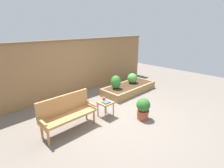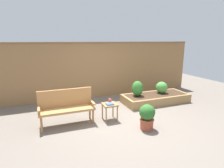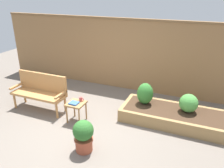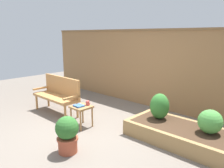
{
  "view_description": "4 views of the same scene",
  "coord_description": "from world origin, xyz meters",
  "px_view_note": "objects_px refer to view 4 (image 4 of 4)",
  "views": [
    {
      "loc": [
        -3.38,
        -3.08,
        2.58
      ],
      "look_at": [
        0.32,
        0.67,
        0.8
      ],
      "focal_mm": 26.96,
      "sensor_mm": 36.0,
      "label": 1
    },
    {
      "loc": [
        -2.08,
        -4.39,
        2.23
      ],
      "look_at": [
        -0.04,
        0.84,
        0.91
      ],
      "focal_mm": 30.12,
      "sensor_mm": 36.0,
      "label": 2
    },
    {
      "loc": [
        2.24,
        -3.66,
        2.91
      ],
      "look_at": [
        0.4,
        0.74,
        0.9
      ],
      "focal_mm": 36.14,
      "sensor_mm": 36.0,
      "label": 3
    },
    {
      "loc": [
        3.35,
        -2.65,
        2.01
      ],
      "look_at": [
        0.12,
        0.8,
        0.96
      ],
      "focal_mm": 35.94,
      "sensor_mm": 36.0,
      "label": 4
    }
  ],
  "objects_px": {
    "garden_bench": "(58,92)",
    "cup_on_table": "(88,103)",
    "shrub_near_bench": "(160,106)",
    "shrub_far_corner": "(210,122)",
    "side_table": "(81,110)",
    "potted_boxwood": "(67,133)",
    "book_on_table": "(79,106)"
  },
  "relations": [
    {
      "from": "garden_bench",
      "to": "cup_on_table",
      "type": "distance_m",
      "value": 1.23
    },
    {
      "from": "garden_bench",
      "to": "shrub_near_bench",
      "type": "height_order",
      "value": "garden_bench"
    },
    {
      "from": "shrub_far_corner",
      "to": "cup_on_table",
      "type": "bearing_deg",
      "value": -161.41
    },
    {
      "from": "garden_bench",
      "to": "side_table",
      "type": "relative_size",
      "value": 3.0
    },
    {
      "from": "garden_bench",
      "to": "cup_on_table",
      "type": "xyz_separation_m",
      "value": [
        1.23,
        -0.07,
        -0.02
      ]
    },
    {
      "from": "garden_bench",
      "to": "shrub_near_bench",
      "type": "xyz_separation_m",
      "value": [
        2.56,
        0.73,
        0.02
      ]
    },
    {
      "from": "cup_on_table",
      "to": "potted_boxwood",
      "type": "height_order",
      "value": "potted_boxwood"
    },
    {
      "from": "book_on_table",
      "to": "potted_boxwood",
      "type": "relative_size",
      "value": 0.32
    },
    {
      "from": "side_table",
      "to": "shrub_far_corner",
      "type": "relative_size",
      "value": 1.13
    },
    {
      "from": "potted_boxwood",
      "to": "shrub_far_corner",
      "type": "relative_size",
      "value": 1.54
    },
    {
      "from": "shrub_near_bench",
      "to": "shrub_far_corner",
      "type": "xyz_separation_m",
      "value": [
        1.02,
        -0.0,
        -0.05
      ]
    },
    {
      "from": "shrub_far_corner",
      "to": "garden_bench",
      "type": "bearing_deg",
      "value": -168.54
    },
    {
      "from": "cup_on_table",
      "to": "book_on_table",
      "type": "distance_m",
      "value": 0.21
    },
    {
      "from": "garden_bench",
      "to": "cup_on_table",
      "type": "relative_size",
      "value": 11.97
    },
    {
      "from": "garden_bench",
      "to": "side_table",
      "type": "xyz_separation_m",
      "value": [
        1.17,
        -0.2,
        -0.15
      ]
    },
    {
      "from": "side_table",
      "to": "cup_on_table",
      "type": "relative_size",
      "value": 3.99
    },
    {
      "from": "cup_on_table",
      "to": "book_on_table",
      "type": "height_order",
      "value": "cup_on_table"
    },
    {
      "from": "cup_on_table",
      "to": "shrub_near_bench",
      "type": "height_order",
      "value": "shrub_near_bench"
    },
    {
      "from": "cup_on_table",
      "to": "shrub_far_corner",
      "type": "relative_size",
      "value": 0.28
    },
    {
      "from": "side_table",
      "to": "cup_on_table",
      "type": "height_order",
      "value": "cup_on_table"
    },
    {
      "from": "potted_boxwood",
      "to": "shrub_near_bench",
      "type": "xyz_separation_m",
      "value": [
        0.71,
        1.8,
        0.21
      ]
    },
    {
      "from": "shrub_near_bench",
      "to": "side_table",
      "type": "bearing_deg",
      "value": -146.33
    },
    {
      "from": "garden_bench",
      "to": "potted_boxwood",
      "type": "relative_size",
      "value": 2.2
    },
    {
      "from": "garden_bench",
      "to": "cup_on_table",
      "type": "bearing_deg",
      "value": -3.07
    },
    {
      "from": "shrub_far_corner",
      "to": "side_table",
      "type": "bearing_deg",
      "value": -158.99
    },
    {
      "from": "side_table",
      "to": "potted_boxwood",
      "type": "xyz_separation_m",
      "value": [
        0.68,
        -0.87,
        -0.04
      ]
    },
    {
      "from": "potted_boxwood",
      "to": "shrub_near_bench",
      "type": "relative_size",
      "value": 1.23
    },
    {
      "from": "side_table",
      "to": "potted_boxwood",
      "type": "height_order",
      "value": "potted_boxwood"
    },
    {
      "from": "garden_bench",
      "to": "book_on_table",
      "type": "relative_size",
      "value": 6.96
    },
    {
      "from": "potted_boxwood",
      "to": "shrub_far_corner",
      "type": "height_order",
      "value": "shrub_far_corner"
    },
    {
      "from": "garden_bench",
      "to": "side_table",
      "type": "height_order",
      "value": "garden_bench"
    },
    {
      "from": "potted_boxwood",
      "to": "shrub_near_bench",
      "type": "distance_m",
      "value": 1.95
    }
  ]
}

